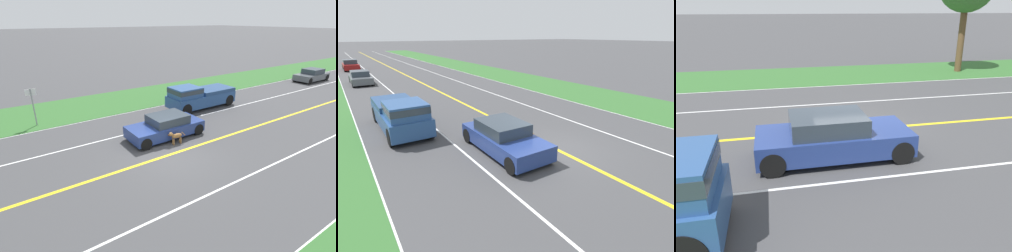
# 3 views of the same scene
# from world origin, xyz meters

# --- Properties ---
(ground_plane) EXTENTS (400.00, 400.00, 0.00)m
(ground_plane) POSITION_xyz_m (0.00, 0.00, 0.00)
(ground_plane) COLOR #424244
(centre_divider_line) EXTENTS (0.18, 160.00, 0.01)m
(centre_divider_line) POSITION_xyz_m (0.00, 0.00, 0.00)
(centre_divider_line) COLOR yellow
(centre_divider_line) RESTS_ON ground
(lane_edge_line_left) EXTENTS (0.14, 160.00, 0.01)m
(lane_edge_line_left) POSITION_xyz_m (-7.00, 0.00, 0.00)
(lane_edge_line_left) COLOR white
(lane_edge_line_left) RESTS_ON ground
(lane_dash_same_dir) EXTENTS (0.10, 160.00, 0.01)m
(lane_dash_same_dir) POSITION_xyz_m (3.50, 0.00, 0.00)
(lane_dash_same_dir) COLOR white
(lane_dash_same_dir) RESTS_ON ground
(lane_dash_oncoming) EXTENTS (0.10, 160.00, 0.01)m
(lane_dash_oncoming) POSITION_xyz_m (-3.50, 0.00, 0.00)
(lane_dash_oncoming) COLOR white
(lane_dash_oncoming) RESTS_ON ground
(grass_verge_left) EXTENTS (6.00, 160.00, 0.03)m
(grass_verge_left) POSITION_xyz_m (-10.00, 0.00, 0.01)
(grass_verge_left) COLOR #33662D
(grass_verge_left) RESTS_ON ground
(ego_car) EXTENTS (1.92, 4.38, 1.30)m
(ego_car) POSITION_xyz_m (1.99, -1.09, 0.62)
(ego_car) COLOR navy
(ego_car) RESTS_ON ground
(dog) EXTENTS (0.29, 1.10, 0.78)m
(dog) POSITION_xyz_m (0.82, -0.95, 0.49)
(dog) COLOR olive
(dog) RESTS_ON ground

